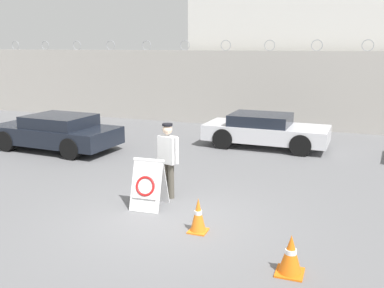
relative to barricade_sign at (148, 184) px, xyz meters
The scene contains 9 objects.
ground_plane 1.02m from the barricade_sign, 38.46° to the right, with size 90.00×90.00×0.00m, color slate.
perimeter_wall 10.70m from the barricade_sign, 86.41° to the left, with size 36.00×0.30×3.80m.
building_block 14.61m from the barricade_sign, 85.79° to the left, with size 8.85×6.10×5.67m.
barricade_sign is the anchor object (origin of this frame).
security_guard 0.89m from the barricade_sign, 78.60° to the left, with size 0.63×0.51×1.80m.
traffic_cone_near 1.71m from the barricade_sign, 29.62° to the right, with size 0.36×0.36×0.69m.
traffic_cone_mid 3.84m from the barricade_sign, 28.26° to the right, with size 0.44×0.44×0.66m.
parked_car_front_coupe 6.66m from the barricade_sign, 144.64° to the left, with size 4.55×2.24×1.23m.
parked_car_rear_sedan 6.91m from the barricade_sign, 79.09° to the left, with size 4.38×2.03×1.18m.
Camera 1 is at (3.40, -7.65, 3.56)m, focal length 40.00 mm.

